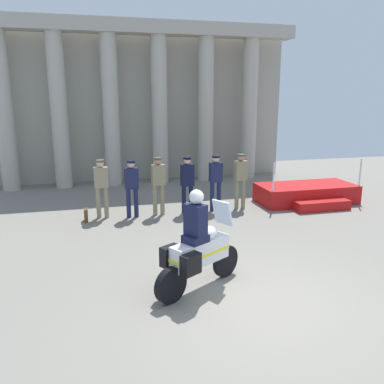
# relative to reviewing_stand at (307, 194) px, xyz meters

# --- Properties ---
(ground_plane) EXTENTS (28.00, 28.00, 0.00)m
(ground_plane) POSITION_rel_reviewing_stand_xyz_m (-4.15, -5.73, -0.29)
(ground_plane) COLOR gray
(colonnade_backdrop) EXTENTS (12.99, 1.48, 6.45)m
(colonnade_backdrop) POSITION_rel_reviewing_stand_xyz_m (-5.10, 4.99, 3.16)
(colonnade_backdrop) COLOR #A49F91
(colonnade_backdrop) RESTS_ON ground_plane
(reviewing_stand) EXTENTS (3.22, 1.96, 1.51)m
(reviewing_stand) POSITION_rel_reviewing_stand_xyz_m (0.00, 0.00, 0.00)
(reviewing_stand) COLOR #B71414
(reviewing_stand) RESTS_ON ground_plane
(officer_in_row_0) EXTENTS (0.40, 0.25, 1.71)m
(officer_in_row_0) POSITION_rel_reviewing_stand_xyz_m (-6.65, -0.03, 0.72)
(officer_in_row_0) COLOR gray
(officer_in_row_0) RESTS_ON ground_plane
(officer_in_row_1) EXTENTS (0.40, 0.25, 1.68)m
(officer_in_row_1) POSITION_rel_reviewing_stand_xyz_m (-5.80, -0.19, 0.70)
(officer_in_row_1) COLOR #191E42
(officer_in_row_1) RESTS_ON ground_plane
(officer_in_row_2) EXTENTS (0.40, 0.25, 1.73)m
(officer_in_row_2) POSITION_rel_reviewing_stand_xyz_m (-5.02, -0.15, 0.74)
(officer_in_row_2) COLOR #847A5B
(officer_in_row_2) RESTS_ON ground_plane
(officer_in_row_3) EXTENTS (0.40, 0.25, 1.71)m
(officer_in_row_3) POSITION_rel_reviewing_stand_xyz_m (-4.14, -0.16, 0.72)
(officer_in_row_3) COLOR black
(officer_in_row_3) RESTS_ON ground_plane
(officer_in_row_4) EXTENTS (0.40, 0.25, 1.72)m
(officer_in_row_4) POSITION_rel_reviewing_stand_xyz_m (-3.23, -0.11, 0.73)
(officer_in_row_4) COLOR #191E42
(officer_in_row_4) RESTS_ON ground_plane
(officer_in_row_5) EXTENTS (0.40, 0.25, 1.73)m
(officer_in_row_5) POSITION_rel_reviewing_stand_xyz_m (-2.42, -0.09, 0.74)
(officer_in_row_5) COLOR #847A5B
(officer_in_row_5) RESTS_ON ground_plane
(motorcycle_with_rider) EXTENTS (1.86, 1.23, 1.90)m
(motorcycle_with_rider) POSITION_rel_reviewing_stand_xyz_m (-5.13, -5.00, 0.50)
(motorcycle_with_rider) COLOR black
(motorcycle_with_rider) RESTS_ON ground_plane
(briefcase_on_ground) EXTENTS (0.10, 0.32, 0.36)m
(briefcase_on_ground) POSITION_rel_reviewing_stand_xyz_m (-7.13, -0.26, -0.11)
(briefcase_on_ground) COLOR brown
(briefcase_on_ground) RESTS_ON ground_plane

